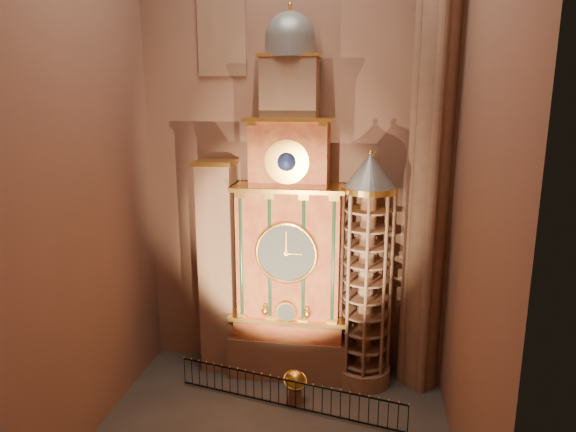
% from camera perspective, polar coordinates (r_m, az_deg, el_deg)
% --- Properties ---
extents(wall_back, '(22.00, 0.00, 22.00)m').
position_cam_1_polar(wall_back, '(23.61, 0.58, 8.27)').
color(wall_back, '#915F4E').
rests_on(wall_back, floor).
extents(wall_left, '(0.00, 22.00, 22.00)m').
position_cam_1_polar(wall_left, '(20.25, -22.19, 6.53)').
color(wall_left, '#915F4E').
rests_on(wall_left, floor).
extents(wall_right, '(0.00, 22.00, 22.00)m').
position_cam_1_polar(wall_right, '(17.77, 20.66, 5.88)').
color(wall_right, '#915F4E').
rests_on(wall_right, floor).
extents(astronomical_clock, '(5.60, 2.41, 16.70)m').
position_cam_1_polar(astronomical_clock, '(23.36, 0.19, -2.56)').
color(astronomical_clock, '#8C634C').
rests_on(astronomical_clock, floor).
extents(portrait_tower, '(1.80, 1.60, 10.20)m').
position_cam_1_polar(portrait_tower, '(24.55, -7.71, -5.64)').
color(portrait_tower, '#8C634C').
rests_on(portrait_tower, floor).
extents(stair_turret, '(2.50, 2.50, 10.80)m').
position_cam_1_polar(stair_turret, '(23.29, 8.69, -6.40)').
color(stair_turret, '#8C634C').
rests_on(stair_turret, floor).
extents(gothic_pier, '(2.04, 2.04, 22.00)m').
position_cam_1_polar(gothic_pier, '(22.54, 15.88, 7.56)').
color(gothic_pier, '#8C634C').
rests_on(gothic_pier, floor).
extents(stained_glass_window, '(2.20, 0.14, 5.20)m').
position_cam_1_polar(stained_glass_window, '(24.38, -7.43, 21.28)').
color(stained_glass_window, navy).
rests_on(stained_glass_window, wall_back).
extents(celestial_globe, '(1.34, 1.31, 1.50)m').
position_cam_1_polar(celestial_globe, '(23.30, 0.79, -18.14)').
color(celestial_globe, '#8C634C').
rests_on(celestial_globe, floor).
extents(iron_railing, '(9.91, 2.24, 1.27)m').
position_cam_1_polar(iron_railing, '(23.06, -0.10, -19.11)').
color(iron_railing, black).
rests_on(iron_railing, floor).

